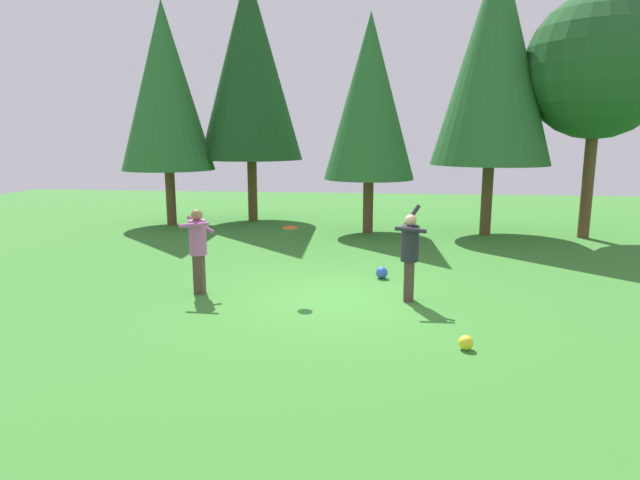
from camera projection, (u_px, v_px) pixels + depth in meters
name	position (u px, v px, depth m)	size (l,w,h in m)	color
ground_plane	(340.00, 298.00, 10.56)	(40.00, 40.00, 0.00)	#387A2D
person_thrower	(410.00, 250.00, 10.18)	(0.59, 0.49, 1.85)	#4C382D
person_catcher	(198.00, 244.00, 10.67)	(0.60, 0.49, 1.70)	#4C382D
frisbee	(290.00, 228.00, 10.43)	(0.30, 0.29, 0.12)	red
ball_blue	(382.00, 273.00, 11.96)	(0.27, 0.27, 0.27)	blue
ball_yellow	(466.00, 343.00, 7.96)	(0.22, 0.22, 0.22)	yellow
tree_left	(250.00, 66.00, 19.20)	(3.73, 3.73, 8.91)	brown
tree_far_left	(165.00, 87.00, 18.46)	(3.20, 3.20, 7.64)	brown
tree_right	(495.00, 57.00, 16.33)	(3.66, 3.66, 8.75)	brown
tree_center	(370.00, 98.00, 16.89)	(2.88, 2.88, 6.89)	brown
tree_far_right	(599.00, 67.00, 15.88)	(4.25, 4.25, 7.27)	brown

